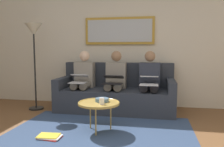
{
  "coord_description": "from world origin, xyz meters",
  "views": [
    {
      "loc": [
        -0.74,
        2.18,
        1.17
      ],
      "look_at": [
        0.0,
        -1.7,
        0.75
      ],
      "focal_mm": 36.5,
      "sensor_mm": 36.0,
      "label": 1
    }
  ],
  "objects": [
    {
      "name": "area_rug",
      "position": [
        0.0,
        -0.85,
        0.0
      ],
      "size": [
        2.6,
        1.8,
        0.01
      ],
      "primitive_type": "cube",
      "color": "#33476B",
      "rests_on": "ground_plane"
    },
    {
      "name": "laptop_white",
      "position": [
        -0.64,
        -1.81,
        0.63
      ],
      "size": [
        0.32,
        0.37,
        0.15
      ],
      "color": "white"
    },
    {
      "name": "standing_lamp",
      "position": [
        1.55,
        -1.85,
        1.37
      ],
      "size": [
        0.32,
        0.32,
        1.66
      ],
      "color": "black",
      "rests_on": "ground_plane"
    },
    {
      "name": "couch",
      "position": [
        0.0,
        -2.12,
        0.31
      ],
      "size": [
        2.2,
        0.9,
        0.9
      ],
      "color": "#2D333D",
      "rests_on": "ground_plane"
    },
    {
      "name": "bowl",
      "position": [
        0.01,
        -0.96,
        0.44
      ],
      "size": [
        0.2,
        0.2,
        0.05
      ],
      "primitive_type": "cylinder",
      "color": "slate",
      "rests_on": "coffee_table"
    },
    {
      "name": "person_left",
      "position": [
        -0.64,
        -2.05,
        0.61
      ],
      "size": [
        0.38,
        0.58,
        1.14
      ],
      "color": "#2D3342",
      "rests_on": "couch"
    },
    {
      "name": "wall_rear",
      "position": [
        0.0,
        -2.6,
        1.3
      ],
      "size": [
        6.0,
        0.12,
        2.6
      ],
      "primitive_type": "cube",
      "color": "beige",
      "rests_on": "ground_plane"
    },
    {
      "name": "person_right",
      "position": [
        0.64,
        -2.05,
        0.61
      ],
      "size": [
        0.38,
        0.58,
        1.14
      ],
      "color": "gray",
      "rests_on": "couch"
    },
    {
      "name": "framed_mirror",
      "position": [
        0.0,
        -2.51,
        1.55
      ],
      "size": [
        1.43,
        0.05,
        0.55
      ],
      "color": "#B7892D"
    },
    {
      "name": "cup",
      "position": [
        -0.03,
        -0.8,
        0.46
      ],
      "size": [
        0.07,
        0.07,
        0.09
      ],
      "primitive_type": "cylinder",
      "color": "silver",
      "rests_on": "coffee_table"
    },
    {
      "name": "laptop_black",
      "position": [
        0.0,
        -1.81,
        0.62
      ],
      "size": [
        0.36,
        0.34,
        0.15
      ],
      "color": "black"
    },
    {
      "name": "person_middle",
      "position": [
        0.0,
        -2.05,
        0.61
      ],
      "size": [
        0.38,
        0.58,
        1.14
      ],
      "color": "gray",
      "rests_on": "couch"
    },
    {
      "name": "coffee_table",
      "position": [
        0.04,
        -0.9,
        0.4
      ],
      "size": [
        0.59,
        0.59,
        0.43
      ],
      "color": "tan",
      "rests_on": "ground_plane"
    },
    {
      "name": "magazine_stack",
      "position": [
        0.62,
        -0.52,
        0.02
      ],
      "size": [
        0.33,
        0.24,
        0.03
      ],
      "color": "red",
      "rests_on": "ground_plane"
    },
    {
      "name": "laptop_silver",
      "position": [
        0.64,
        -1.81,
        0.63
      ],
      "size": [
        0.31,
        0.36,
        0.15
      ],
      "color": "silver"
    }
  ]
}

